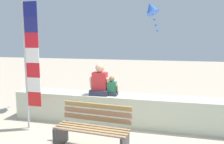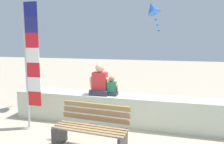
{
  "view_description": "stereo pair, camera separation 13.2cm",
  "coord_description": "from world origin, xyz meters",
  "px_view_note": "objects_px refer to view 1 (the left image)",
  "views": [
    {
      "loc": [
        1.18,
        -4.14,
        2.19
      ],
      "look_at": [
        -0.15,
        1.36,
        1.37
      ],
      "focal_mm": 35.67,
      "sensor_mm": 36.0,
      "label": 1
    },
    {
      "loc": [
        1.31,
        -4.1,
        2.19
      ],
      "look_at": [
        -0.15,
        1.36,
        1.37
      ],
      "focal_mm": 35.67,
      "sensor_mm": 36.0,
      "label": 2
    }
  ],
  "objects_px": {
    "park_bench": "(93,129)",
    "flag_banner": "(30,60)",
    "kite_blue": "(151,8)",
    "person_adult": "(100,83)",
    "person_child": "(112,88)"
  },
  "relations": [
    {
      "from": "park_bench",
      "to": "flag_banner",
      "type": "height_order",
      "value": "flag_banner"
    },
    {
      "from": "kite_blue",
      "to": "person_adult",
      "type": "bearing_deg",
      "value": -117.65
    },
    {
      "from": "park_bench",
      "to": "person_child",
      "type": "xyz_separation_m",
      "value": [
        0.05,
        1.42,
        0.55
      ]
    },
    {
      "from": "park_bench",
      "to": "kite_blue",
      "type": "distance_m",
      "value": 4.62
    },
    {
      "from": "person_adult",
      "to": "kite_blue",
      "type": "height_order",
      "value": "kite_blue"
    },
    {
      "from": "person_adult",
      "to": "person_child",
      "type": "distance_m",
      "value": 0.34
    },
    {
      "from": "flag_banner",
      "to": "kite_blue",
      "type": "bearing_deg",
      "value": 48.02
    },
    {
      "from": "person_child",
      "to": "kite_blue",
      "type": "xyz_separation_m",
      "value": [
        0.81,
        2.15,
        2.25
      ]
    },
    {
      "from": "person_adult",
      "to": "park_bench",
      "type": "bearing_deg",
      "value": -79.08
    },
    {
      "from": "flag_banner",
      "to": "kite_blue",
      "type": "distance_m",
      "value": 4.21
    },
    {
      "from": "person_child",
      "to": "kite_blue",
      "type": "distance_m",
      "value": 3.22
    },
    {
      "from": "park_bench",
      "to": "flag_banner",
      "type": "bearing_deg",
      "value": 159.93
    },
    {
      "from": "person_adult",
      "to": "flag_banner",
      "type": "relative_size",
      "value": 0.27
    },
    {
      "from": "person_child",
      "to": "flag_banner",
      "type": "height_order",
      "value": "flag_banner"
    },
    {
      "from": "person_adult",
      "to": "kite_blue",
      "type": "relative_size",
      "value": 0.8
    }
  ]
}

